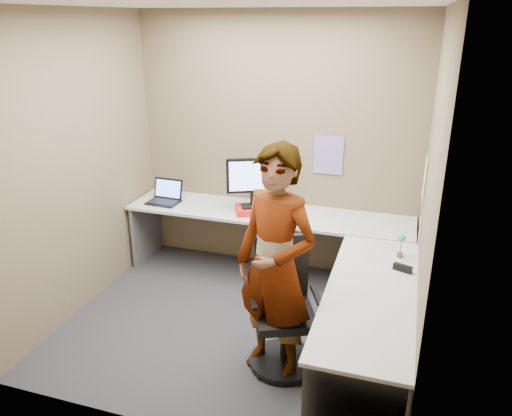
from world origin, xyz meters
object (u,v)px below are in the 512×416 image
(monitor, at_px, (253,178))
(person, at_px, (275,267))
(office_chair, at_px, (283,316))
(desk, at_px, (295,254))

(monitor, xyz_separation_m, person, (0.64, -1.43, -0.18))
(monitor, distance_m, office_chair, 1.61)
(desk, relative_size, office_chair, 2.90)
(monitor, height_order, person, person)
(desk, xyz_separation_m, monitor, (-0.58, 0.54, 0.51))
(desk, relative_size, person, 1.63)
(desk, distance_m, office_chair, 0.78)
(monitor, bearing_deg, person, -90.94)
(monitor, xyz_separation_m, office_chair, (0.67, -1.29, -0.68))
(monitor, bearing_deg, office_chair, -87.58)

